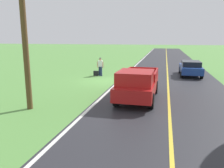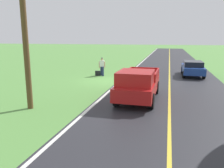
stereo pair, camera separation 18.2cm
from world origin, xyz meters
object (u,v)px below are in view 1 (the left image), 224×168
object	(u,v)px
suitcase_carried	(96,73)
utility_pole_roadside	(24,24)
hitchhiker_walking	(100,66)
sedan_near_oncoming	(191,68)
pickup_truck_passing	(138,84)

from	to	relation	value
suitcase_carried	utility_pole_roadside	world-z (taller)	utility_pole_roadside
hitchhiker_walking	sedan_near_oncoming	xyz separation A→B (m)	(-8.31, -2.00, -0.23)
pickup_truck_passing	sedan_near_oncoming	bearing A→B (deg)	-111.92
suitcase_carried	hitchhiker_walking	bearing A→B (deg)	100.86
sedan_near_oncoming	pickup_truck_passing	bearing A→B (deg)	68.08
suitcase_carried	pickup_truck_passing	world-z (taller)	pickup_truck_passing
suitcase_carried	pickup_truck_passing	distance (m)	9.00
pickup_truck_passing	suitcase_carried	bearing A→B (deg)	-57.37
suitcase_carried	utility_pole_roadside	bearing A→B (deg)	-4.70
hitchhiker_walking	sedan_near_oncoming	size ratio (longest dim) A/B	0.40
hitchhiker_walking	pickup_truck_passing	xyz separation A→B (m)	(-4.42, 7.66, -0.01)
hitchhiker_walking	utility_pole_roadside	xyz separation A→B (m)	(0.71, 10.57, 3.21)
utility_pole_roadside	pickup_truck_passing	bearing A→B (deg)	-150.44
hitchhiker_walking	utility_pole_roadside	distance (m)	11.07
sedan_near_oncoming	utility_pole_roadside	distance (m)	15.85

